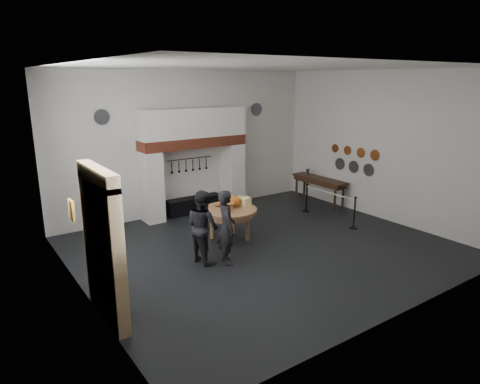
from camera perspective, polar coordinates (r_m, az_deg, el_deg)
floor at (r=11.18m, az=3.22°, el=-7.40°), size 9.00×8.00×0.02m
ceiling at (r=10.35m, az=3.59°, el=16.33°), size 9.00×8.00×0.02m
wall_back at (r=13.86m, az=-6.92°, el=6.54°), size 9.00×0.02×4.50m
wall_front at (r=7.87m, az=21.64°, el=-0.78°), size 9.00×0.02×4.50m
wall_left at (r=8.58m, az=-21.00°, el=0.52°), size 0.02×8.00×4.50m
wall_right at (r=13.74m, az=18.42°, el=5.82°), size 0.02×8.00×4.50m
chimney_pier_left at (r=13.15m, az=-11.72°, el=0.66°), size 0.55×0.70×2.15m
chimney_pier_right at (r=14.52m, az=-0.98°, el=2.30°), size 0.55×0.70×2.15m
hearth_brick_band at (r=13.54m, az=-6.23°, el=6.62°), size 3.50×0.72×0.32m
chimney_hood at (r=13.47m, az=-6.30°, el=9.19°), size 3.50×0.70×0.90m
iron_range at (r=14.04m, az=-6.13°, el=-1.69°), size 1.90×0.45×0.50m
utensil_rail at (r=13.87m, az=-6.70°, el=4.45°), size 1.60×0.02×0.02m
door_recess at (r=7.97m, az=-18.32°, el=-7.90°), size 0.04×1.10×2.50m
door_jamb_near at (r=7.35m, az=-16.06°, el=-9.24°), size 0.22×0.30×2.60m
door_jamb_far at (r=8.60m, az=-19.14°, el=-5.91°), size 0.22×0.30×2.60m
door_lintel at (r=7.58m, az=-18.53°, el=2.06°), size 0.22×1.70×0.30m
wall_plaque at (r=9.51m, az=-21.54°, el=-2.26°), size 0.05×0.34×0.44m
work_table at (r=11.42m, az=-1.40°, el=-2.41°), size 1.80×1.80×0.07m
pumpkin at (r=11.55m, az=-0.85°, el=-1.22°), size 0.36×0.36×0.31m
cheese_block_big at (r=11.61m, az=0.79°, el=-1.32°), size 0.22×0.22×0.24m
cheese_block_small at (r=11.84m, az=-0.13°, el=-1.10°), size 0.18×0.18×0.20m
wicker_basket at (r=11.18m, az=-1.62°, el=-2.02°), size 0.39×0.39×0.22m
bread_loaf at (r=11.62m, az=-2.76°, el=-1.60°), size 0.31×0.18×0.13m
visitor_near at (r=9.97m, az=-1.82°, el=-4.72°), size 0.60×0.75×1.78m
visitor_far at (r=10.11m, az=-4.97°, el=-4.60°), size 0.77×0.93×1.75m
side_table at (r=15.08m, az=10.54°, el=1.73°), size 0.55×2.20×0.06m
pewter_jug at (r=15.47m, az=8.99°, el=2.66°), size 0.12×0.12×0.22m
copper_pan_a at (r=13.88m, az=17.56°, el=4.71°), size 0.03×0.34×0.34m
copper_pan_b at (r=14.21m, az=15.82°, el=5.06°), size 0.03×0.32×0.32m
copper_pan_c at (r=14.56m, az=14.15°, el=5.40°), size 0.03×0.30×0.30m
copper_pan_d at (r=14.93m, az=12.57°, el=5.71°), size 0.03×0.28×0.28m
pewter_plate_left at (r=14.09m, az=16.76°, el=2.84°), size 0.03×0.40×0.40m
pewter_plate_mid at (r=14.46m, az=14.92°, el=3.27°), size 0.03×0.40×0.40m
pewter_plate_right at (r=14.84m, az=13.17°, el=3.67°), size 0.03×0.40×0.40m
pewter_plate_back_left at (r=12.69m, az=-17.94°, el=9.49°), size 0.44×0.03×0.44m
pewter_plate_back_right at (r=15.17m, az=2.24°, el=10.95°), size 0.44×0.03×0.44m
barrier_post_near at (r=12.84m, az=15.01°, el=-2.79°), size 0.05×0.05×0.90m
barrier_post_far at (r=14.14m, az=8.87°, el=-0.83°), size 0.05×0.05×0.90m
barrier_rope at (r=13.36m, az=11.88°, el=-0.12°), size 0.04×2.00×0.04m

